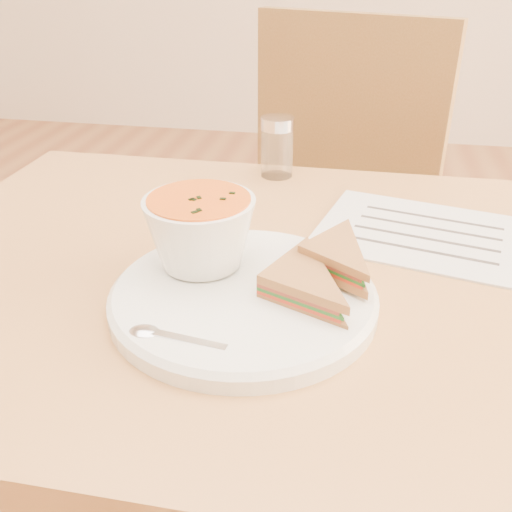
% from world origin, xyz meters
% --- Properties ---
extents(dining_table, '(1.00, 0.70, 0.75)m').
position_xyz_m(dining_table, '(0.00, 0.00, 0.38)').
color(dining_table, '#99622F').
rests_on(dining_table, floor).
extents(chair_far, '(0.55, 0.55, 0.97)m').
position_xyz_m(chair_far, '(-0.03, 0.46, 0.49)').
color(chair_far, brown).
rests_on(chair_far, floor).
extents(plate, '(0.29, 0.29, 0.02)m').
position_xyz_m(plate, '(-0.03, -0.09, 0.76)').
color(plate, white).
rests_on(plate, dining_table).
extents(soup_bowl, '(0.15, 0.15, 0.09)m').
position_xyz_m(soup_bowl, '(-0.09, -0.05, 0.81)').
color(soup_bowl, white).
rests_on(soup_bowl, plate).
extents(sandwich_half_a, '(0.14, 0.14, 0.03)m').
position_xyz_m(sandwich_half_a, '(-0.02, -0.11, 0.78)').
color(sandwich_half_a, '#A76A3B').
rests_on(sandwich_half_a, plate).
extents(sandwich_half_b, '(0.13, 0.13, 0.03)m').
position_xyz_m(sandwich_half_b, '(0.02, -0.05, 0.79)').
color(sandwich_half_b, '#A76A3B').
rests_on(sandwich_half_b, plate).
extents(spoon, '(0.16, 0.05, 0.01)m').
position_xyz_m(spoon, '(-0.06, -0.19, 0.77)').
color(spoon, silver).
rests_on(spoon, plate).
extents(paper_menu, '(0.32, 0.27, 0.00)m').
position_xyz_m(paper_menu, '(0.17, 0.12, 0.75)').
color(paper_menu, white).
rests_on(paper_menu, dining_table).
extents(condiment_shaker, '(0.06, 0.06, 0.10)m').
position_xyz_m(condiment_shaker, '(-0.06, 0.30, 0.80)').
color(condiment_shaker, silver).
rests_on(condiment_shaker, dining_table).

